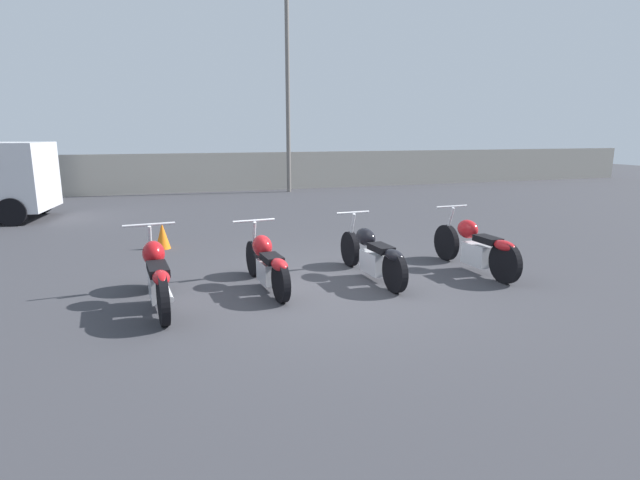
# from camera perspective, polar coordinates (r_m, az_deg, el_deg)

# --- Properties ---
(ground_plane) EXTENTS (60.00, 60.00, 0.00)m
(ground_plane) POSITION_cam_1_polar(r_m,az_deg,el_deg) (7.43, 1.06, -5.58)
(ground_plane) COLOR #38383D
(fence_back) EXTENTS (40.00, 0.04, 1.50)m
(fence_back) POSITION_cam_1_polar(r_m,az_deg,el_deg) (19.97, -11.59, 7.58)
(fence_back) COLOR #9E998E
(fence_back) RESTS_ON ground_plane
(light_pole_left) EXTENTS (0.70, 0.35, 8.88)m
(light_pole_left) POSITION_cam_1_polar(r_m,az_deg,el_deg) (19.71, -3.77, 20.55)
(light_pole_left) COLOR slate
(light_pole_left) RESTS_ON ground_plane
(motorcycle_slot_0) EXTENTS (0.71, 2.14, 1.01)m
(motorcycle_slot_0) POSITION_cam_1_polar(r_m,az_deg,el_deg) (6.91, -18.17, -3.83)
(motorcycle_slot_0) COLOR black
(motorcycle_slot_0) RESTS_ON ground_plane
(motorcycle_slot_1) EXTENTS (0.67, 1.97, 0.94)m
(motorcycle_slot_1) POSITION_cam_1_polar(r_m,az_deg,el_deg) (7.38, -6.11, -2.56)
(motorcycle_slot_1) COLOR black
(motorcycle_slot_1) RESTS_ON ground_plane
(motorcycle_slot_2) EXTENTS (0.59, 2.17, 0.97)m
(motorcycle_slot_2) POSITION_cam_1_polar(r_m,az_deg,el_deg) (7.86, 6.00, -1.62)
(motorcycle_slot_2) COLOR black
(motorcycle_slot_2) RESTS_ON ground_plane
(motorcycle_slot_3) EXTENTS (0.63, 2.17, 1.01)m
(motorcycle_slot_3) POSITION_cam_1_polar(r_m,az_deg,el_deg) (8.64, 17.36, -0.71)
(motorcycle_slot_3) COLOR black
(motorcycle_slot_3) RESTS_ON ground_plane
(traffic_cone_near) EXTENTS (0.29, 0.29, 0.52)m
(traffic_cone_near) POSITION_cam_1_polar(r_m,az_deg,el_deg) (10.38, -17.55, 0.47)
(traffic_cone_near) COLOR orange
(traffic_cone_near) RESTS_ON ground_plane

